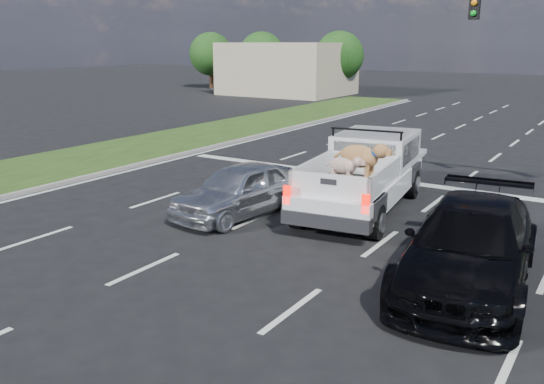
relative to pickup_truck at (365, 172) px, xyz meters
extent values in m
plane|color=black|center=(-0.25, -6.44, -1.04)|extent=(160.00, 160.00, 0.00)
cube|color=silver|center=(-5.50, -0.44, -1.03)|extent=(0.12, 60.00, 0.01)
cube|color=silver|center=(-2.00, -0.44, -1.03)|extent=(0.12, 60.00, 0.01)
cube|color=silver|center=(1.50, -0.44, -1.03)|extent=(0.12, 60.00, 0.01)
cube|color=silver|center=(-9.05, -0.44, -1.03)|extent=(0.15, 60.00, 0.01)
cube|color=silver|center=(-0.25, 3.56, -1.03)|extent=(17.00, 0.45, 0.01)
cube|color=#1E3B12|center=(-11.75, -0.44, -0.99)|extent=(5.00, 60.00, 0.10)
cube|color=gray|center=(-9.30, -0.44, -0.97)|extent=(0.15, 60.00, 0.14)
cube|color=black|center=(1.55, 4.06, 4.56)|extent=(0.30, 0.18, 0.95)
cube|color=tan|center=(-20.25, 29.56, 1.16)|extent=(10.00, 8.00, 4.40)
cylinder|color=#332114|center=(-30.25, 31.56, 0.04)|extent=(0.44, 0.44, 2.16)
sphere|color=#103A0F|center=(-30.25, 31.56, 2.26)|extent=(4.20, 4.20, 4.20)
cylinder|color=#332114|center=(-24.25, 31.56, 0.04)|extent=(0.44, 0.44, 2.16)
sphere|color=#103A0F|center=(-24.25, 31.56, 2.26)|extent=(4.20, 4.20, 4.20)
cylinder|color=#332114|center=(-16.25, 31.56, 0.04)|extent=(0.44, 0.44, 2.16)
sphere|color=#103A0F|center=(-16.25, 31.56, 2.26)|extent=(4.20, 4.20, 4.20)
cylinder|color=black|center=(-0.66, -2.44, -0.62)|extent=(0.42, 0.87, 0.84)
cylinder|color=black|center=(1.25, -2.19, -0.62)|extent=(0.42, 0.87, 0.84)
cylinder|color=black|center=(-1.19, 1.61, -0.62)|extent=(0.42, 0.87, 0.84)
cylinder|color=black|center=(0.71, 1.86, -0.62)|extent=(0.42, 0.87, 0.84)
cube|color=silver|center=(0.02, -0.24, -0.31)|extent=(2.84, 6.07, 0.57)
cube|color=silver|center=(-0.16, 1.13, 0.45)|extent=(2.34, 2.78, 0.95)
cube|color=black|center=(0.00, -0.11, 0.49)|extent=(1.70, 0.26, 0.68)
cylinder|color=black|center=(-0.02, 0.04, 1.15)|extent=(1.98, 0.31, 0.06)
cube|color=black|center=(0.19, -1.52, -0.05)|extent=(2.31, 3.05, 0.07)
cube|color=silver|center=(-0.74, -1.65, 0.27)|extent=(0.45, 2.80, 0.57)
cube|color=silver|center=(1.12, -1.40, 0.27)|extent=(0.45, 2.80, 0.57)
cube|color=silver|center=(0.37, -2.88, 0.27)|extent=(1.96, 0.34, 0.57)
cube|color=#F11005|center=(-0.53, -3.23, 0.01)|extent=(0.18, 0.09, 0.44)
cube|color=#F11005|center=(1.33, -2.98, 0.01)|extent=(0.18, 0.09, 0.44)
cube|color=black|center=(0.39, -3.03, -0.51)|extent=(2.14, 0.60, 0.33)
imported|color=silver|center=(-2.55, -2.31, -0.33)|extent=(2.19, 4.30, 1.40)
imported|color=black|center=(3.76, -3.74, -0.24)|extent=(2.79, 5.66, 1.58)
camera|label=1|loc=(6.09, -14.28, 3.46)|focal=38.00mm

